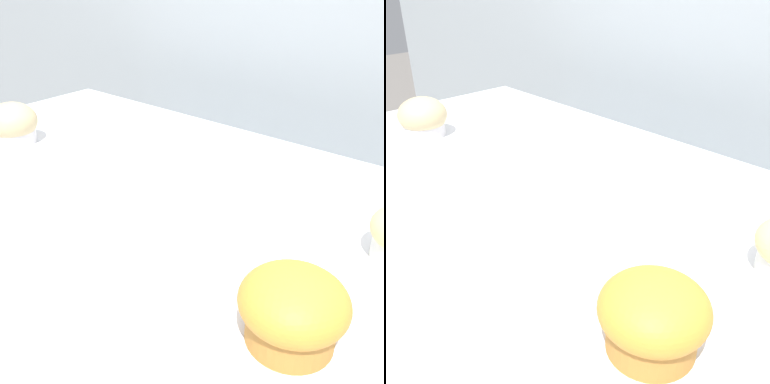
{
  "view_description": "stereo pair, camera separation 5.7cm",
  "coord_description": "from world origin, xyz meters",
  "views": [
    {
      "loc": [
        0.46,
        -0.41,
        1.24
      ],
      "look_at": [
        0.14,
        -0.02,
        0.98
      ],
      "focal_mm": 42.0,
      "sensor_mm": 36.0,
      "label": 1
    },
    {
      "loc": [
        0.5,
        -0.37,
        1.24
      ],
      "look_at": [
        0.14,
        -0.02,
        0.98
      ],
      "focal_mm": 42.0,
      "sensor_mm": 36.0,
      "label": 2
    }
  ],
  "objects": [
    {
      "name": "muffin_back_left",
      "position": [
        -0.3,
        -0.01,
        0.97
      ],
      "size": [
        0.09,
        0.09,
        0.08
      ],
      "color": "silver",
      "rests_on": "display_counter"
    },
    {
      "name": "wall_back",
      "position": [
        0.0,
        0.6,
        0.9
      ],
      "size": [
        3.2,
        0.1,
        1.8
      ],
      "primitive_type": "cube",
      "color": "#A8B2B7",
      "rests_on": "ground"
    },
    {
      "name": "muffin_back_right",
      "position": [
        0.34,
        -0.12,
        0.97
      ],
      "size": [
        0.1,
        0.1,
        0.07
      ],
      "color": "#BF7F36",
      "rests_on": "display_counter"
    }
  ]
}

